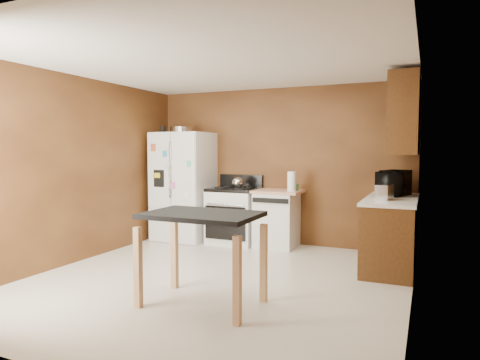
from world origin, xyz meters
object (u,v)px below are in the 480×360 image
Objects in this scene: kettle at (238,183)px; green_canister at (296,187)px; roasting_pan at (182,130)px; gas_range at (234,215)px; pen_cup at (163,130)px; microwave at (394,184)px; paper_towel at (292,182)px; island at (202,228)px; toaster at (384,192)px; dishwasher at (277,218)px; refrigerator at (183,186)px.

green_canister is at bearing 10.68° from kettle.
roasting_pan is 1.69m from gas_range.
pen_cup is 0.21× the size of microwave.
paper_towel is (1.96, -0.08, -0.81)m from roasting_pan.
paper_towel is 0.22m from green_canister.
roasting_pan is 3.40m from island.
kettle is at bearing 106.72° from island.
roasting_pan is 0.36× the size of gas_range.
island is (1.83, -2.64, -1.09)m from roasting_pan.
green_canister is at bearing 89.34° from paper_towel.
roasting_pan is 3.46× the size of pen_cup.
toaster reaches higher than green_canister.
gas_range is 0.72m from dishwasher.
dishwasher is (-1.65, 0.78, -0.54)m from toaster.
paper_towel is at bearing -90.66° from green_canister.
dishwasher is at bearing 0.78° from roasting_pan.
toaster is at bearing -17.65° from gas_range.
paper_towel is at bearing 87.21° from island.
paper_towel is at bearing 166.53° from toaster.
paper_towel is 0.54× the size of microwave.
roasting_pan is at bearing -179.22° from dishwasher.
pen_cup is 2.46m from green_canister.
refrigerator is at bearing -179.68° from kettle.
pen_cup is 3.50m from island.
dishwasher is at bearing 3.65° from pen_cup.
green_canister is 2.76m from island.
kettle reaches higher than dishwasher.
kettle is at bearing 104.32° from microwave.
roasting_pan reaches higher than refrigerator.
pen_cup reaches higher than gas_range.
roasting_pan reaches higher than kettle.
pen_cup is 1.62m from kettle.
refrigerator is at bearing -177.01° from dishwasher.
refrigerator is 1.63× the size of island.
dishwasher is (0.72, 0.02, -0.01)m from gas_range.
roasting_pan reaches higher than island.
roasting_pan is at bearing 18.71° from pen_cup.
refrigerator is (-1.90, -0.18, -0.04)m from green_canister.
green_canister reaches higher than island.
pen_cup reaches higher than microwave.
gas_range reaches higher than dishwasher.
roasting_pan is 2.16m from green_canister.
pen_cup is at bearing -177.99° from kettle.
microwave reaches higher than paper_towel.
dishwasher is at bearing 158.15° from paper_towel.
refrigerator is (-3.28, 0.69, -0.09)m from toaster.
microwave is at bearing -6.71° from dishwasher.
roasting_pan reaches higher than toaster.
pen_cup is 3.81m from toaster.
paper_towel is 0.27× the size of island.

